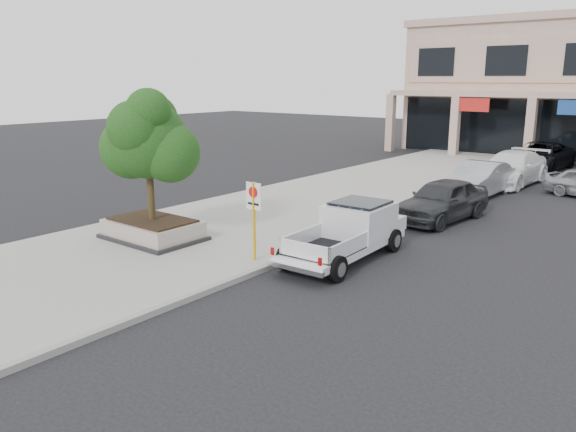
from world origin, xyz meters
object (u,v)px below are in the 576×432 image
Objects in this scene: curb_car_a at (442,200)px; planter_tree at (154,140)px; curb_car_b at (479,179)px; curb_car_c at (511,168)px; curb_car_d at (539,156)px; pickup_truck at (344,233)px; no_parking_sign at (254,210)px; planter at (153,229)px.

planter_tree is at bearing -118.21° from curb_car_a.
curb_car_b is (-0.55, 5.38, -0.01)m from curb_car_a.
curb_car_c reaches higher than curb_car_d.
pickup_truck is (5.74, 2.27, -2.60)m from planter_tree.
no_parking_sign is 0.49× the size of curb_car_a.
planter_tree reaches higher than planter.
curb_car_a is at bearing -81.90° from curb_car_b.
curb_car_c is 0.97× the size of curb_car_d.
planter is 0.54× the size of curb_car_d.
planter_tree is 0.84× the size of curb_car_b.
planter is 0.80× the size of planter_tree.
no_parking_sign is 0.44× the size of pickup_truck.
no_parking_sign is 0.39× the size of curb_car_d.
curb_car_c is at bearing 88.01° from pickup_truck.
planter is at bearing -109.28° from curb_car_b.
no_parking_sign reaches higher than curb_car_b.
curb_car_b is (-0.27, 11.78, -0.03)m from pickup_truck.
planter is 0.62× the size of pickup_truck.
curb_car_c is (-0.35, 9.38, 0.04)m from curb_car_a.
pickup_truck is at bearing -85.98° from curb_car_a.
planter is at bearing -159.79° from pickup_truck.
planter_tree is 19.10m from curb_car_c.
curb_car_d is (0.00, 9.81, 0.04)m from curb_car_b.
pickup_truck is 1.11× the size of curb_car_a.
planter is 0.55× the size of curb_car_c.
no_parking_sign reaches higher than curb_car_a.
curb_car_a reaches higher than curb_car_b.
no_parking_sign is 0.48× the size of curb_car_b.
no_parking_sign reaches higher than planter.
planter_tree is at bearing -104.20° from curb_car_c.
pickup_truck is (5.87, 2.43, 0.34)m from planter.
no_parking_sign reaches higher than curb_car_c.
planter_tree reaches higher than pickup_truck.
curb_car_d is at bearing 76.87° from planter.
curb_car_d is (5.60, 24.01, 0.35)m from planter.
planter_tree is 1.74× the size of no_parking_sign.
curb_car_a is at bearing 55.11° from planter.
curb_car_d is at bearing 88.46° from pickup_truck.
curb_car_a is (6.15, 8.82, 0.32)m from planter.
planter is at bearing -131.03° from planter_tree.
planter is 0.68× the size of curb_car_a.
curb_car_c is at bearing 72.58° from planter_tree.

